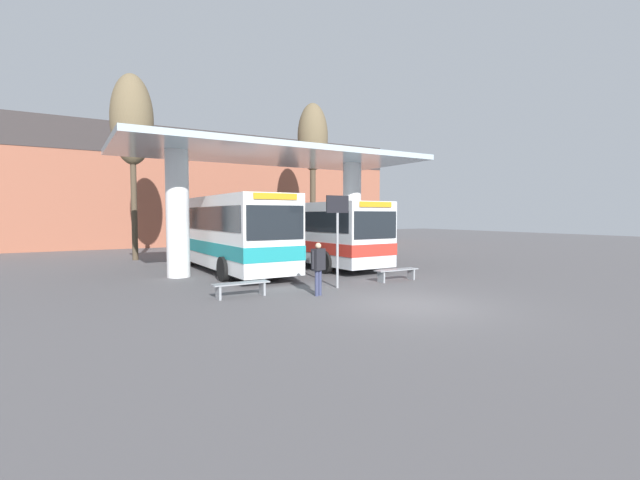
{
  "coord_description": "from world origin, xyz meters",
  "views": [
    {
      "loc": [
        -8.4,
        -8.99,
        2.56
      ],
      "look_at": [
        0.0,
        4.97,
        1.6
      ],
      "focal_mm": 24.0,
      "sensor_mm": 36.0,
      "label": 1
    }
  ],
  "objects_px": {
    "info_sign_platform": "(337,223)",
    "pedestrian_waiting": "(318,263)",
    "waiting_bench_near_pillar": "(241,286)",
    "poplar_tree_behind_left": "(313,140)",
    "transit_bus_left_bay": "(225,230)",
    "parked_car_street": "(240,234)",
    "poplar_tree_behind_right": "(132,122)",
    "transit_bus_center_bay": "(311,231)",
    "waiting_bench_mid_platform": "(396,272)"
  },
  "relations": [
    {
      "from": "info_sign_platform",
      "to": "pedestrian_waiting",
      "type": "xyz_separation_m",
      "value": [
        -1.31,
        -0.89,
        -1.26
      ]
    },
    {
      "from": "waiting_bench_near_pillar",
      "to": "poplar_tree_behind_left",
      "type": "distance_m",
      "value": 20.52
    },
    {
      "from": "info_sign_platform",
      "to": "poplar_tree_behind_left",
      "type": "relative_size",
      "value": 0.3
    },
    {
      "from": "transit_bus_left_bay",
      "to": "parked_car_street",
      "type": "xyz_separation_m",
      "value": [
        5.68,
        13.23,
        -0.86
      ]
    },
    {
      "from": "poplar_tree_behind_left",
      "to": "poplar_tree_behind_right",
      "type": "bearing_deg",
      "value": -172.28
    },
    {
      "from": "transit_bus_left_bay",
      "to": "pedestrian_waiting",
      "type": "height_order",
      "value": "transit_bus_left_bay"
    },
    {
      "from": "info_sign_platform",
      "to": "poplar_tree_behind_right",
      "type": "relative_size",
      "value": 0.31
    },
    {
      "from": "parked_car_street",
      "to": "poplar_tree_behind_left",
      "type": "bearing_deg",
      "value": -49.24
    },
    {
      "from": "transit_bus_left_bay",
      "to": "transit_bus_center_bay",
      "type": "relative_size",
      "value": 1.09
    },
    {
      "from": "transit_bus_center_bay",
      "to": "poplar_tree_behind_left",
      "type": "xyz_separation_m",
      "value": [
        5.23,
        8.86,
        6.35
      ]
    },
    {
      "from": "parked_car_street",
      "to": "pedestrian_waiting",
      "type": "bearing_deg",
      "value": -102.98
    },
    {
      "from": "waiting_bench_mid_platform",
      "to": "info_sign_platform",
      "type": "height_order",
      "value": "info_sign_platform"
    },
    {
      "from": "transit_bus_left_bay",
      "to": "poplar_tree_behind_right",
      "type": "relative_size",
      "value": 1.07
    },
    {
      "from": "waiting_bench_near_pillar",
      "to": "poplar_tree_behind_left",
      "type": "bearing_deg",
      "value": 53.16
    },
    {
      "from": "transit_bus_center_bay",
      "to": "waiting_bench_mid_platform",
      "type": "bearing_deg",
      "value": 89.46
    },
    {
      "from": "transit_bus_left_bay",
      "to": "waiting_bench_near_pillar",
      "type": "relative_size",
      "value": 6.17
    },
    {
      "from": "info_sign_platform",
      "to": "poplar_tree_behind_right",
      "type": "height_order",
      "value": "poplar_tree_behind_right"
    },
    {
      "from": "transit_bus_left_bay",
      "to": "waiting_bench_mid_platform",
      "type": "height_order",
      "value": "transit_bus_left_bay"
    },
    {
      "from": "transit_bus_left_bay",
      "to": "poplar_tree_behind_left",
      "type": "distance_m",
      "value": 14.27
    },
    {
      "from": "waiting_bench_near_pillar",
      "to": "poplar_tree_behind_right",
      "type": "distance_m",
      "value": 15.44
    },
    {
      "from": "transit_bus_center_bay",
      "to": "poplar_tree_behind_left",
      "type": "distance_m",
      "value": 12.09
    },
    {
      "from": "transit_bus_center_bay",
      "to": "poplar_tree_behind_left",
      "type": "relative_size",
      "value": 0.94
    },
    {
      "from": "transit_bus_center_bay",
      "to": "pedestrian_waiting",
      "type": "distance_m",
      "value": 8.41
    },
    {
      "from": "pedestrian_waiting",
      "to": "parked_car_street",
      "type": "height_order",
      "value": "parked_car_street"
    },
    {
      "from": "waiting_bench_near_pillar",
      "to": "parked_car_street",
      "type": "bearing_deg",
      "value": 69.6
    },
    {
      "from": "waiting_bench_mid_platform",
      "to": "poplar_tree_behind_left",
      "type": "distance_m",
      "value": 17.81
    },
    {
      "from": "transit_bus_left_bay",
      "to": "poplar_tree_behind_left",
      "type": "xyz_separation_m",
      "value": [
        9.64,
        8.46,
        6.24
      ]
    },
    {
      "from": "waiting_bench_near_pillar",
      "to": "poplar_tree_behind_left",
      "type": "xyz_separation_m",
      "value": [
        11.39,
        15.21,
        7.75
      ]
    },
    {
      "from": "transit_bus_left_bay",
      "to": "waiting_bench_near_pillar",
      "type": "bearing_deg",
      "value": 75.02
    },
    {
      "from": "poplar_tree_behind_left",
      "to": "parked_car_street",
      "type": "height_order",
      "value": "poplar_tree_behind_left"
    },
    {
      "from": "waiting_bench_near_pillar",
      "to": "poplar_tree_behind_right",
      "type": "relative_size",
      "value": 0.17
    },
    {
      "from": "transit_bus_center_bay",
      "to": "info_sign_platform",
      "type": "bearing_deg",
      "value": 65.66
    },
    {
      "from": "waiting_bench_near_pillar",
      "to": "poplar_tree_behind_left",
      "type": "relative_size",
      "value": 0.17
    },
    {
      "from": "transit_bus_center_bay",
      "to": "poplar_tree_behind_left",
      "type": "height_order",
      "value": "poplar_tree_behind_left"
    },
    {
      "from": "waiting_bench_mid_platform",
      "to": "parked_car_street",
      "type": "bearing_deg",
      "value": 86.84
    },
    {
      "from": "transit_bus_center_bay",
      "to": "waiting_bench_mid_platform",
      "type": "xyz_separation_m",
      "value": [
        0.16,
        -6.35,
        -1.4
      ]
    },
    {
      "from": "waiting_bench_near_pillar",
      "to": "parked_car_street",
      "type": "relative_size",
      "value": 0.42
    },
    {
      "from": "poplar_tree_behind_left",
      "to": "info_sign_platform",
      "type": "bearing_deg",
      "value": -117.23
    },
    {
      "from": "pedestrian_waiting",
      "to": "poplar_tree_behind_right",
      "type": "xyz_separation_m",
      "value": [
        -3.41,
        14.52,
        6.72
      ]
    },
    {
      "from": "transit_bus_center_bay",
      "to": "pedestrian_waiting",
      "type": "bearing_deg",
      "value": 59.68
    },
    {
      "from": "poplar_tree_behind_right",
      "to": "waiting_bench_near_pillar",
      "type": "bearing_deg",
      "value": -84.83
    },
    {
      "from": "poplar_tree_behind_left",
      "to": "poplar_tree_behind_right",
      "type": "distance_m",
      "value": 12.74
    },
    {
      "from": "info_sign_platform",
      "to": "pedestrian_waiting",
      "type": "bearing_deg",
      "value": -145.74
    },
    {
      "from": "waiting_bench_near_pillar",
      "to": "waiting_bench_mid_platform",
      "type": "relative_size",
      "value": 0.95
    },
    {
      "from": "waiting_bench_near_pillar",
      "to": "poplar_tree_behind_right",
      "type": "xyz_separation_m",
      "value": [
        -1.22,
        13.5,
        7.4
      ]
    },
    {
      "from": "transit_bus_left_bay",
      "to": "info_sign_platform",
      "type": "bearing_deg",
      "value": 103.86
    },
    {
      "from": "transit_bus_left_bay",
      "to": "info_sign_platform",
      "type": "height_order",
      "value": "transit_bus_left_bay"
    },
    {
      "from": "waiting_bench_near_pillar",
      "to": "parked_car_street",
      "type": "distance_m",
      "value": 21.33
    },
    {
      "from": "transit_bus_center_bay",
      "to": "pedestrian_waiting",
      "type": "xyz_separation_m",
      "value": [
        -3.98,
        -7.37,
        -0.72
      ]
    },
    {
      "from": "info_sign_platform",
      "to": "parked_car_street",
      "type": "bearing_deg",
      "value": 78.95
    }
  ]
}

